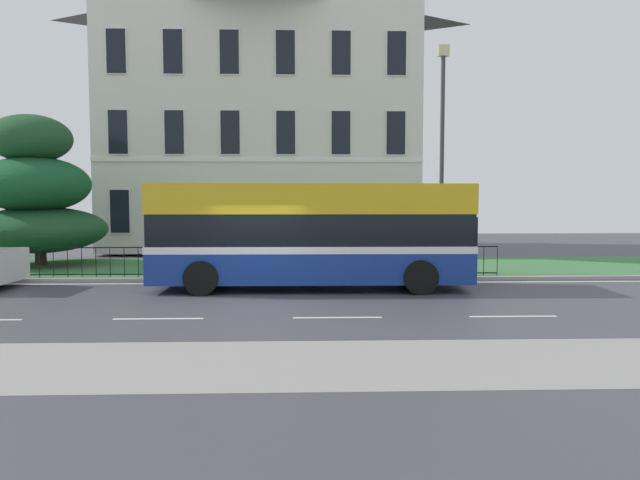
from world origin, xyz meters
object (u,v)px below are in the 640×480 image
georgian_townhouse (263,118)px  street_lamp_post (442,145)px  litter_bin (313,258)px  evergreen_tree (36,197)px  single_decker_bus (311,234)px

georgian_townhouse → street_lamp_post: (6.62, -11.04, -2.28)m
georgian_townhouse → street_lamp_post: georgian_townhouse is taller
street_lamp_post → litter_bin: bearing=-178.6°
georgian_townhouse → evergreen_tree: (-8.03, -8.32, -4.03)m
evergreen_tree → litter_bin: size_ratio=5.24×
evergreen_tree → street_lamp_post: bearing=-10.5°
evergreen_tree → litter_bin: evergreen_tree is taller
georgian_townhouse → litter_bin: (2.26, -11.15, -6.04)m
georgian_townhouse → single_decker_bus: (2.17, -13.70, -5.09)m
evergreen_tree → single_decker_bus: 11.58m
single_decker_bus → street_lamp_post: bearing=31.4°
georgian_townhouse → single_decker_bus: bearing=-81.0°
single_decker_bus → street_lamp_post: street_lamp_post is taller
evergreen_tree → street_lamp_post: (14.65, -2.72, 1.76)m
evergreen_tree → litter_bin: bearing=-15.4°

